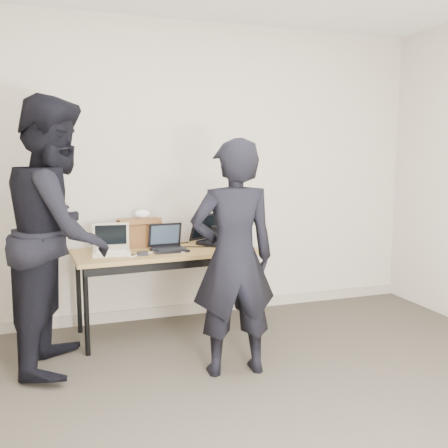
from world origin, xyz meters
name	(u,v)px	position (x,y,z in m)	size (l,w,h in m)	color
room	(307,188)	(0.00, 0.00, 1.35)	(4.60, 4.60, 2.80)	#3D372E
desk	(166,257)	(-0.35, 1.82, 0.66)	(1.54, 0.74, 0.72)	olive
laptop_beige	(111,248)	(-0.79, 1.82, 0.77)	(0.32, 0.31, 0.24)	#B7AF92
laptop_center	(168,244)	(-0.33, 1.81, 0.77)	(0.30, 0.29, 0.22)	black
laptop_right	(215,236)	(0.15, 2.01, 0.78)	(0.48, 0.48, 0.26)	black
leather_satchel	(139,232)	(-0.53, 2.05, 0.85)	(0.37, 0.21, 0.25)	brown
tissue	(142,214)	(-0.50, 2.06, 1.00)	(0.13, 0.10, 0.08)	white
equipment_box	(229,234)	(0.28, 2.02, 0.79)	(0.25, 0.21, 0.14)	black
power_brick	(142,254)	(-0.57, 1.66, 0.74)	(0.08, 0.05, 0.03)	black
cables	(171,249)	(-0.30, 1.83, 0.72)	(1.14, 0.49, 0.01)	black
person_typist	(233,258)	(-0.07, 0.91, 0.81)	(0.59, 0.39, 1.62)	black
person_observer	(59,233)	(-1.19, 1.46, 0.96)	(0.93, 0.73, 1.92)	black
baseboard	(193,309)	(0.00, 2.23, 0.05)	(4.50, 0.03, 0.10)	#A59B89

